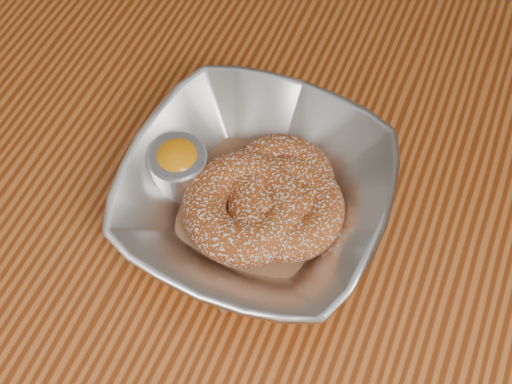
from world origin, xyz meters
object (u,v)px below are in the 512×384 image
at_px(serving_bowl, 256,194).
at_px(donut_front, 245,207).
at_px(donut_back, 280,183).
at_px(ramekin, 179,167).
at_px(table, 169,275).
at_px(donut_extra, 286,208).

bearing_deg(serving_bowl, donut_front, -99.80).
bearing_deg(donut_back, serving_bowl, -128.96).
height_order(donut_back, ramekin, ramekin).
xyz_separation_m(table, donut_back, (0.09, 0.07, 0.13)).
bearing_deg(donut_front, donut_back, 62.95).
height_order(table, donut_front, donut_front).
bearing_deg(serving_bowl, table, -141.59).
xyz_separation_m(table, donut_extra, (0.10, 0.05, 0.13)).
bearing_deg(table, donut_extra, 28.56).
bearing_deg(donut_back, donut_front, -117.05).
distance_m(serving_bowl, donut_back, 0.02).
bearing_deg(donut_extra, table, -151.44).
relative_size(serving_bowl, donut_back, 2.33).
relative_size(table, donut_extra, 12.28).
bearing_deg(ramekin, table, -92.47).
height_order(table, donut_extra, donut_extra).
distance_m(serving_bowl, ramekin, 0.07).
xyz_separation_m(serving_bowl, ramekin, (-0.07, -0.00, 0.01)).
relative_size(donut_extra, ramekin, 1.96).
bearing_deg(serving_bowl, ramekin, -176.51).
bearing_deg(table, serving_bowl, 38.41).
xyz_separation_m(donut_front, donut_extra, (0.03, 0.01, -0.00)).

